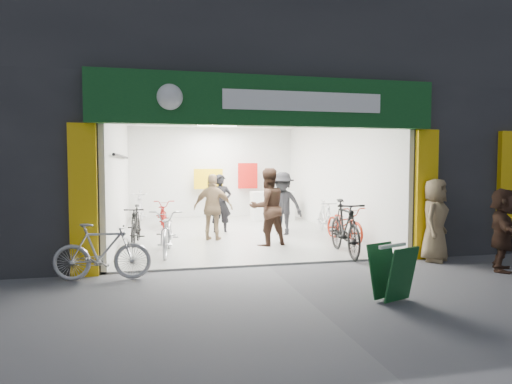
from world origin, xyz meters
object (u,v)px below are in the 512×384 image
object	(u,v)px
bike_right_front	(345,228)
parked_bike	(102,252)
pedestrian_near	(435,220)
sandwich_board	(392,271)
bike_left_front	(168,232)

from	to	relation	value
bike_right_front	parked_bike	xyz separation A→B (m)	(-4.73, -1.00, -0.11)
pedestrian_near	sandwich_board	distance (m)	3.12
parked_bike	bike_left_front	bearing A→B (deg)	-25.67
pedestrian_near	sandwich_board	xyz separation A→B (m)	(-2.17, -2.21, -0.39)
bike_left_front	parked_bike	xyz separation A→B (m)	(-1.13, -1.94, -0.02)
parked_bike	pedestrian_near	xyz separation A→B (m)	(6.23, 0.10, 0.34)
pedestrian_near	parked_bike	bearing A→B (deg)	140.32
sandwich_board	bike_left_front	bearing A→B (deg)	104.98
bike_right_front	parked_bike	distance (m)	4.84
bike_left_front	sandwich_board	xyz separation A→B (m)	(2.93, -4.04, -0.06)
bike_left_front	bike_right_front	distance (m)	3.72
bike_right_front	parked_bike	world-z (taller)	bike_right_front
parked_bike	sandwich_board	size ratio (longest dim) A/B	2.03
bike_right_front	sandwich_board	size ratio (longest dim) A/B	2.51
parked_bike	sandwich_board	bearing A→B (deg)	-112.83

